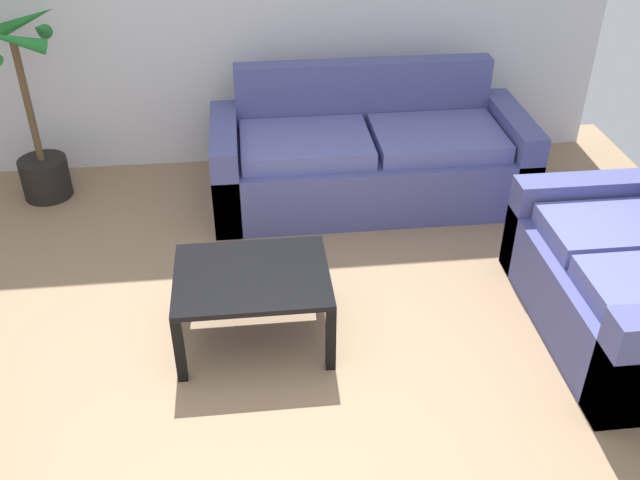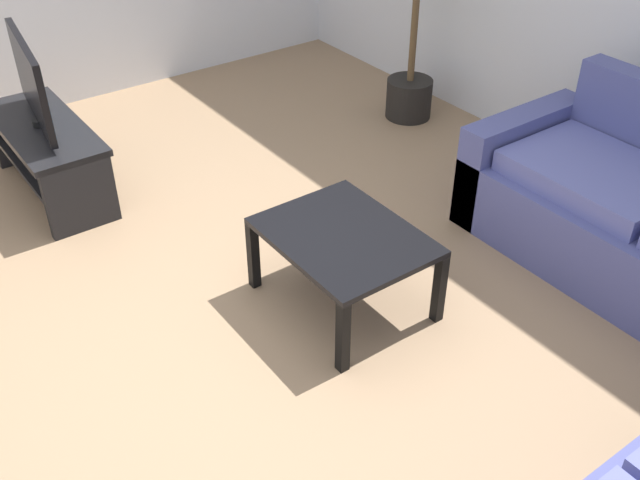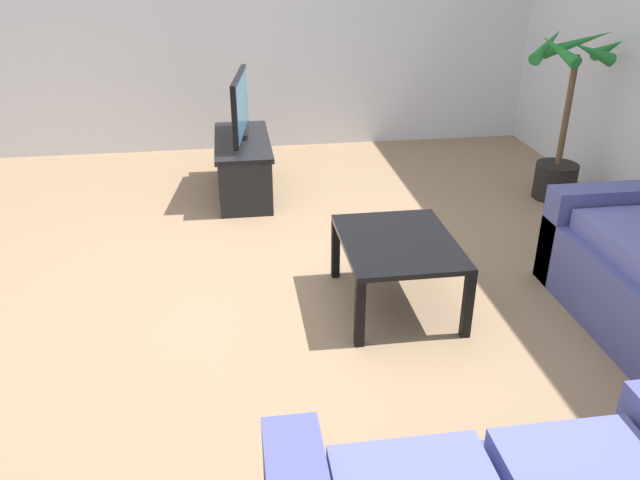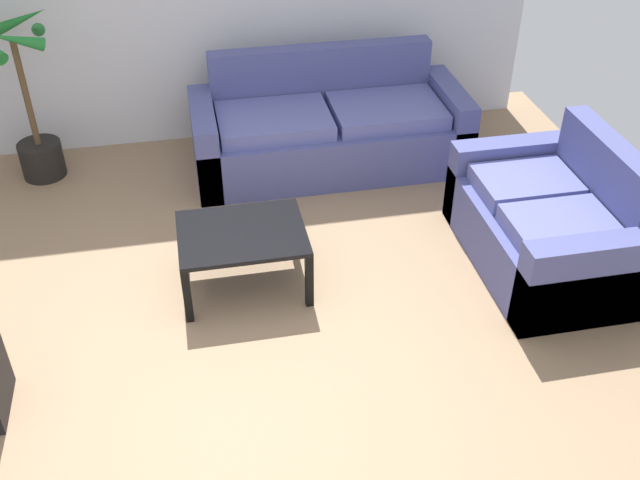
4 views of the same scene
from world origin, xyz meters
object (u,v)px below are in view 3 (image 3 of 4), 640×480
(tv_stand, at_px, (243,158))
(potted_palm, at_px, (563,130))
(tv, at_px, (240,106))
(coffee_table, at_px, (398,249))

(tv_stand, height_order, potted_palm, potted_palm)
(tv, distance_m, potted_palm, 2.60)
(tv, relative_size, potted_palm, 0.64)
(tv, xyz_separation_m, potted_palm, (0.48, 2.55, -0.17))
(tv, bearing_deg, potted_palm, 79.30)
(tv_stand, bearing_deg, coffee_table, 22.84)
(tv, xyz_separation_m, coffee_table, (1.95, 0.82, -0.38))
(tv_stand, xyz_separation_m, coffee_table, (1.95, 0.82, 0.06))
(tv_stand, distance_m, coffee_table, 2.12)
(coffee_table, relative_size, potted_palm, 0.60)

